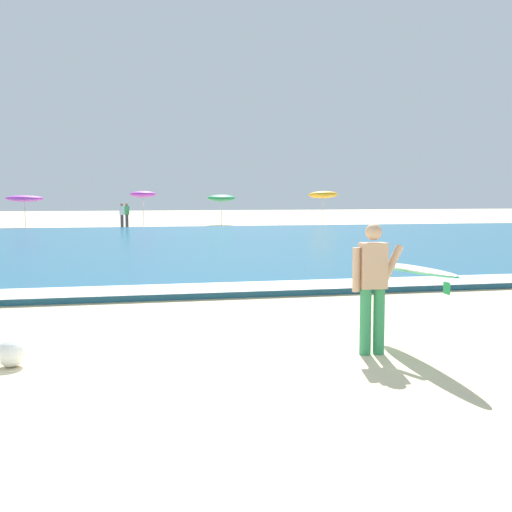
{
  "coord_description": "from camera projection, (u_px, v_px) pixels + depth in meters",
  "views": [
    {
      "loc": [
        -0.49,
        -8.54,
        2.1
      ],
      "look_at": [
        1.92,
        2.01,
        1.1
      ],
      "focal_mm": 46.52,
      "sensor_mm": 36.0,
      "label": 1
    }
  ],
  "objects": [
    {
      "name": "ground_plane",
      "position": [
        146.0,
        357.0,
        8.59
      ],
      "size": [
        160.0,
        160.0,
        0.0
      ],
      "primitive_type": "plane",
      "color": "beige"
    },
    {
      "name": "sea",
      "position": [
        118.0,
        245.0,
        26.64
      ],
      "size": [
        120.0,
        28.0,
        0.14
      ],
      "primitive_type": "cube",
      "color": "#1E6084",
      "rests_on": "ground"
    },
    {
      "name": "surf_foam",
      "position": [
        131.0,
        290.0,
        13.63
      ],
      "size": [
        120.0,
        1.46,
        0.01
      ],
      "primitive_type": "cube",
      "color": "white",
      "rests_on": "sea"
    },
    {
      "name": "surfer_with_board",
      "position": [
        392.0,
        276.0,
        8.71
      ],
      "size": [
        1.01,
        2.75,
        1.73
      ],
      "color": "#338E56",
      "rests_on": "ground"
    },
    {
      "name": "beach_umbrella_1",
      "position": [
        25.0,
        199.0,
        40.67
      ],
      "size": [
        2.24,
        2.25,
        2.11
      ],
      "color": "beige",
      "rests_on": "ground"
    },
    {
      "name": "beach_umbrella_2",
      "position": [
        143.0,
        194.0,
        44.41
      ],
      "size": [
        1.75,
        1.77,
        2.38
      ],
      "color": "beige",
      "rests_on": "ground"
    },
    {
      "name": "beach_umbrella_3",
      "position": [
        221.0,
        198.0,
        46.24
      ],
      "size": [
        1.93,
        1.95,
        2.13
      ],
      "color": "beige",
      "rests_on": "ground"
    },
    {
      "name": "beach_umbrella_4",
      "position": [
        323.0,
        195.0,
        45.98
      ],
      "size": [
        2.03,
        2.06,
        2.42
      ],
      "color": "beige",
      "rests_on": "ground"
    },
    {
      "name": "beachgoer_near_row_left",
      "position": [
        122.0,
        215.0,
        41.45
      ],
      "size": [
        0.32,
        0.2,
        1.58
      ],
      "color": "#383842",
      "rests_on": "ground"
    },
    {
      "name": "beachgoer_near_row_mid",
      "position": [
        127.0,
        215.0,
        41.99
      ],
      "size": [
        0.32,
        0.2,
        1.58
      ],
      "color": "#383842",
      "rests_on": "ground"
    },
    {
      "name": "beach_ball",
      "position": [
        11.0,
        353.0,
        8.1
      ],
      "size": [
        0.35,
        0.35,
        0.35
      ],
      "primitive_type": "sphere",
      "color": "white",
      "rests_on": "ground"
    }
  ]
}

